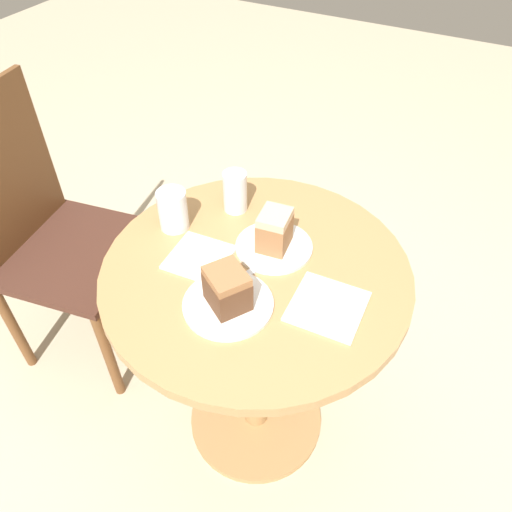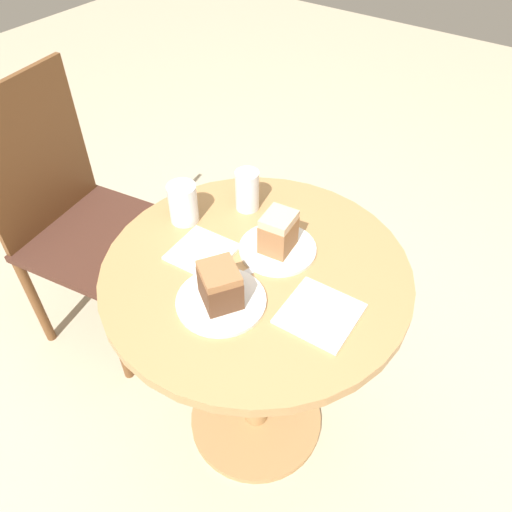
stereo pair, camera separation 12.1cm
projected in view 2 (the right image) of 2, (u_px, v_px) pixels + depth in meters
ground_plane at (256, 419)px, 1.77m from camera, size 8.00×8.00×0.00m
table at (256, 322)px, 1.39m from camera, size 0.78×0.78×0.76m
chair at (78, 217)px, 1.77m from camera, size 0.53×0.50×1.00m
plate_near at (278, 249)px, 1.28m from camera, size 0.20×0.20×0.01m
plate_far at (221, 301)px, 1.16m from camera, size 0.21×0.21×0.01m
cake_slice_near at (278, 232)px, 1.24m from camera, size 0.10×0.08×0.10m
cake_slice_far at (220, 285)px, 1.12m from camera, size 0.12×0.12×0.10m
glass_lemonade at (247, 192)px, 1.38m from camera, size 0.07×0.07×0.12m
glass_water at (183, 205)px, 1.34m from camera, size 0.08×0.08×0.11m
napkin_stack at (320, 314)px, 1.13m from camera, size 0.17×0.17×0.01m
fork at (243, 275)px, 1.22m from camera, size 0.17×0.08×0.00m
napkin_side at (202, 252)px, 1.28m from camera, size 0.16×0.16×0.01m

